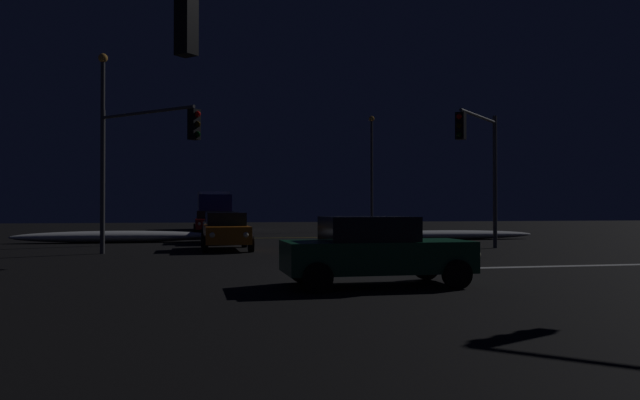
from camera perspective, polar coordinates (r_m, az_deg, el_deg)
name	(u,v)px	position (r m, az deg, el deg)	size (l,w,h in m)	color
ground	(368,272)	(17.57, 4.50, -6.67)	(120.00, 120.00, 0.10)	black
stop_line_north	(314,251)	(25.16, -0.58, -4.76)	(0.35, 13.41, 0.01)	white
centre_line_ns	(275,238)	(36.59, -4.16, -3.51)	(22.00, 0.15, 0.01)	yellow
crosswalk_bar_east	(616,265)	(21.22, 25.66, -5.43)	(13.41, 0.40, 0.01)	white
snow_bank_left_curb	(116,237)	(33.23, -18.35, -3.24)	(10.20, 1.50, 0.60)	white
snow_bank_right_curb	(439,235)	(35.01, 10.94, -3.20)	(11.28, 1.50, 0.52)	white
sedan_orange	(226,231)	(26.36, -8.68, -2.84)	(2.02, 4.33, 1.57)	#C66014
sedan_gray	(222,227)	(31.75, -9.09, -2.48)	(2.02, 4.33, 1.57)	slate
sedan_black	(220,224)	(37.41, -9.26, -2.22)	(2.02, 4.33, 1.57)	black
sedan_red	(208,222)	(43.74, -10.28, -2.00)	(2.02, 4.33, 1.57)	maroon
box_truck	(213,209)	(50.31, -9.82, -0.81)	(2.68, 8.28, 3.08)	navy
sedan_green_crossing	(375,250)	(14.05, 5.08, -4.67)	(4.33, 2.02, 1.57)	#14512D
traffic_signal_ne	(481,153)	(26.58, 14.66, 4.23)	(3.33, 3.33, 5.85)	#4C4C51
traffic_signal_sw	(62,46)	(10.40, -22.72, 12.98)	(3.55, 3.55, 6.07)	#4C4C51
traffic_signal_nw	(142,150)	(23.61, -16.17, 4.46)	(3.76, 3.76, 5.56)	#4C4C51
streetlamp_left_near	(103,135)	(30.67, -19.46, 5.71)	(0.44, 0.44, 9.01)	#424247
streetlamp_right_far	(372,164)	(48.37, 4.80, 3.30)	(0.44, 0.44, 8.98)	#424247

